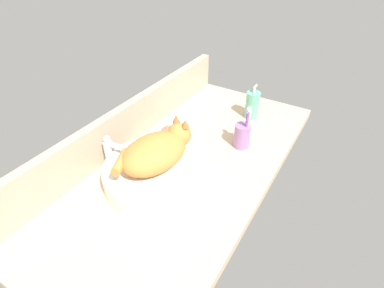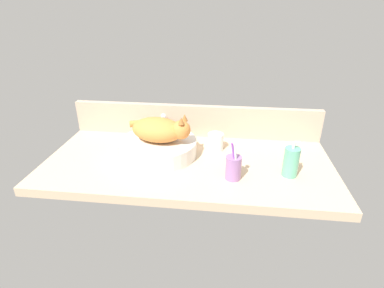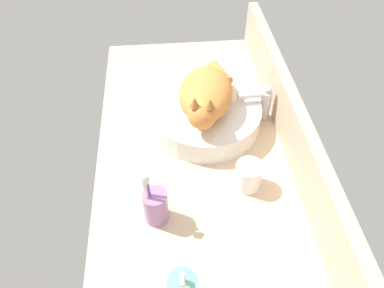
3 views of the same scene
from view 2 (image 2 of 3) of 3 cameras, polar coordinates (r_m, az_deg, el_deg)
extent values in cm
cube|color=#D1B28E|center=(142.00, -0.79, -3.83)|extent=(133.32, 62.60, 4.00)
cube|color=tan|center=(163.92, 0.56, 4.48)|extent=(133.32, 3.60, 17.12)
cylinder|color=silver|center=(145.30, -6.41, -0.66)|extent=(36.90, 36.90, 7.71)
ellipsoid|color=orange|center=(141.40, -6.60, 2.74)|extent=(28.01, 21.86, 11.00)
sphere|color=orange|center=(136.41, -2.10, 2.70)|extent=(8.80, 8.80, 8.80)
cone|color=#A4632D|center=(135.97, -1.41, 5.08)|extent=(2.80, 2.80, 3.20)
cone|color=#A4632D|center=(132.13, -2.07, 4.44)|extent=(2.80, 2.80, 3.20)
cylinder|color=orange|center=(148.93, -9.70, 3.96)|extent=(11.39, 7.13, 3.20)
cylinder|color=silver|center=(163.18, -5.36, 3.10)|extent=(3.60, 3.60, 11.00)
cylinder|color=silver|center=(156.75, -5.68, 4.04)|extent=(2.91, 10.13, 2.20)
sphere|color=silver|center=(160.71, -5.46, 5.30)|extent=(2.80, 2.80, 2.80)
cylinder|color=#60B793|center=(133.05, 18.33, -3.28)|extent=(6.50, 6.50, 12.98)
cylinder|color=silver|center=(129.57, 18.80, -0.22)|extent=(1.20, 1.20, 2.80)
cylinder|color=silver|center=(129.26, 19.41, 0.31)|extent=(2.20, 1.00, 1.00)
cylinder|color=#996BA8|center=(126.03, 7.88, -4.50)|extent=(6.66, 6.66, 10.29)
cylinder|color=white|center=(122.69, 8.37, -3.42)|extent=(2.92, 1.85, 17.01)
cube|color=white|center=(118.80, 8.63, 0.16)|extent=(1.48, 0.93, 2.57)
cylinder|color=purple|center=(123.16, 8.12, -3.28)|extent=(3.98, 1.67, 16.90)
cube|color=white|center=(119.29, 8.37, 0.29)|extent=(1.62, 0.91, 2.61)
cylinder|color=white|center=(150.06, 4.49, 0.48)|extent=(7.85, 7.85, 8.39)
cylinder|color=silver|center=(150.54, 4.48, 0.09)|extent=(6.91, 6.91, 6.15)
camera|label=1|loc=(1.19, -48.68, 21.54)|focal=28.00mm
camera|label=3|loc=(1.30, 40.60, 29.30)|focal=35.00mm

